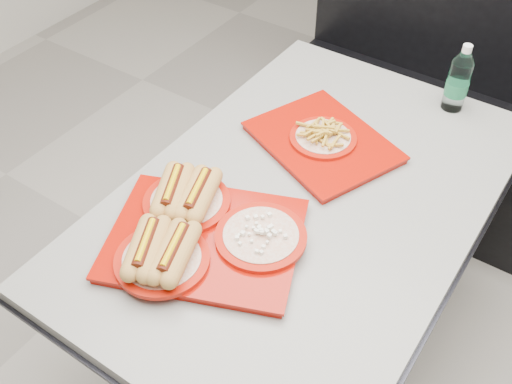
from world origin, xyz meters
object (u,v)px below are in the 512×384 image
Objects in this scene: tray_near at (197,231)px; water_bottle at (458,82)px; booth_bench at (432,104)px; diner_table at (303,233)px; tray_far at (323,139)px.

water_bottle reaches higher than tray_near.
diner_table is at bearing -90.00° from booth_bench.
tray_far is at bearing -121.82° from water_bottle.
booth_bench reaches higher than tray_far.
tray_near is 2.56× the size of water_bottle.
booth_bench is (0.00, 1.09, -0.18)m from diner_table.
diner_table is 0.29m from tray_far.
tray_far is (0.07, 0.52, -0.01)m from tray_near.
water_bottle is at bearing 58.18° from tray_far.
diner_table is 2.43× the size of tray_near.
diner_table is 0.40m from tray_near.
water_bottle is (0.33, 0.92, 0.06)m from tray_near.
tray_near is at bearing -98.21° from tray_far.
water_bottle is at bearing 70.49° from tray_near.
tray_near is (-0.14, -1.40, 0.39)m from booth_bench.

